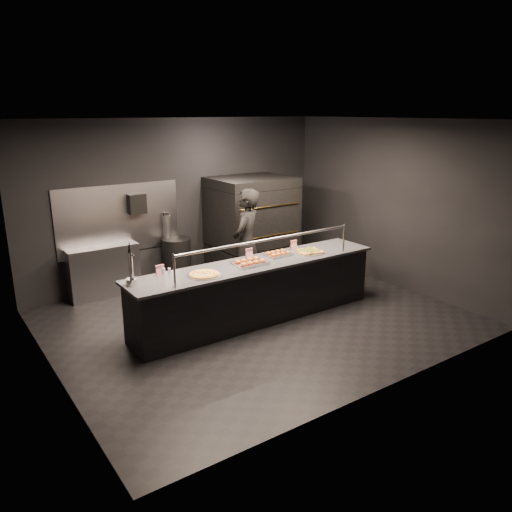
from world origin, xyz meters
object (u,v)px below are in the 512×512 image
(beer_tap, at_px, (131,273))
(prep_shelf, at_px, (104,272))
(service_counter, at_px, (257,291))
(slider_tray_a, at_px, (250,262))
(pizza_oven, at_px, (252,226))
(slider_tray_b, at_px, (278,254))
(towel_dispenser, at_px, (137,204))
(worker, at_px, (246,243))
(fire_extinguisher, at_px, (167,227))
(round_pizza, at_px, (204,274))
(square_pizza, at_px, (309,251))
(trash_bin, at_px, (177,261))

(beer_tap, bearing_deg, prep_shelf, 81.78)
(service_counter, distance_m, prep_shelf, 2.82)
(beer_tap, bearing_deg, slider_tray_a, -3.91)
(pizza_oven, relative_size, slider_tray_b, 4.57)
(slider_tray_b, bearing_deg, beer_tap, -179.57)
(towel_dispenser, height_order, worker, worker)
(towel_dispenser, relative_size, fire_extinguisher, 0.69)
(beer_tap, xyz_separation_m, round_pizza, (0.97, -0.20, -0.15))
(slider_tray_a, xyz_separation_m, square_pizza, (1.14, -0.03, -0.01))
(square_pizza, bearing_deg, beer_tap, 177.05)
(service_counter, distance_m, pizza_oven, 2.30)
(prep_shelf, relative_size, beer_tap, 2.01)
(fire_extinguisher, bearing_deg, beer_tap, -124.42)
(beer_tap, height_order, trash_bin, beer_tap)
(slider_tray_b, height_order, trash_bin, slider_tray_b)
(round_pizza, bearing_deg, worker, 36.89)
(worker, bearing_deg, slider_tray_a, 24.01)
(fire_extinguisher, xyz_separation_m, trash_bin, (0.09, -0.18, -0.63))
(towel_dispenser, height_order, slider_tray_a, towel_dispenser)
(service_counter, height_order, fire_extinguisher, service_counter)
(prep_shelf, height_order, fire_extinguisher, fire_extinguisher)
(service_counter, height_order, worker, worker)
(trash_bin, bearing_deg, round_pizza, -106.74)
(worker, bearing_deg, slider_tray_b, 57.81)
(service_counter, xyz_separation_m, towel_dispenser, (-0.90, 2.39, 1.09))
(slider_tray_a, distance_m, trash_bin, 2.30)
(slider_tray_a, bearing_deg, towel_dispenser, 107.71)
(square_pizza, bearing_deg, trash_bin, 119.16)
(service_counter, height_order, beer_tap, beer_tap)
(pizza_oven, bearing_deg, square_pizza, -95.73)
(slider_tray_b, height_order, square_pizza, slider_tray_b)
(service_counter, height_order, slider_tray_b, service_counter)
(fire_extinguisher, bearing_deg, square_pizza, -60.97)
(round_pizza, bearing_deg, prep_shelf, 105.12)
(towel_dispenser, bearing_deg, fire_extinguisher, 1.04)
(prep_shelf, height_order, trash_bin, prep_shelf)
(service_counter, distance_m, square_pizza, 1.11)
(beer_tap, relative_size, slider_tray_b, 1.43)
(trash_bin, bearing_deg, square_pizza, -60.84)
(fire_extinguisher, xyz_separation_m, square_pizza, (1.36, -2.44, -0.12))
(beer_tap, bearing_deg, fire_extinguisher, 55.58)
(towel_dispenser, relative_size, square_pizza, 0.75)
(fire_extinguisher, distance_m, round_pizza, 2.56)
(beer_tap, height_order, slider_tray_b, beer_tap)
(round_pizza, distance_m, slider_tray_a, 0.82)
(pizza_oven, bearing_deg, beer_tap, -150.15)
(slider_tray_b, bearing_deg, slider_tray_a, -167.47)
(round_pizza, height_order, trash_bin, round_pizza)
(trash_bin, bearing_deg, pizza_oven, -12.40)
(towel_dispenser, relative_size, slider_tray_b, 0.84)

